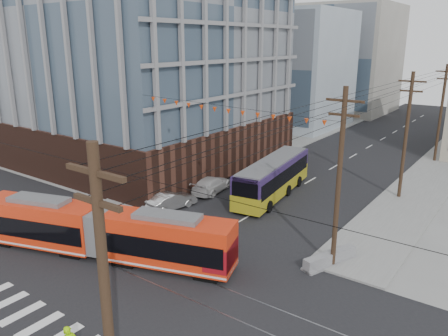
{
  "coord_description": "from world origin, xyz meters",
  "views": [
    {
      "loc": [
        17.27,
        -12.59,
        13.37
      ],
      "look_at": [
        -0.45,
        11.92,
        4.56
      ],
      "focal_mm": 35.0,
      "sensor_mm": 36.0,
      "label": 1
    }
  ],
  "objects": [
    {
      "name": "parked_car_white",
      "position": [
        -5.92,
        17.52,
        0.73
      ],
      "size": [
        2.8,
        5.26,
        1.45
      ],
      "primitive_type": "imported",
      "rotation": [
        0.0,
        0.0,
        3.3
      ],
      "color": "beige",
      "rests_on": "ground"
    },
    {
      "name": "parked_car_silver",
      "position": [
        -6.05,
        12.28,
        0.71
      ],
      "size": [
        2.28,
        4.53,
        1.43
      ],
      "primitive_type": "imported",
      "rotation": [
        0.0,
        0.0,
        2.96
      ],
      "color": "#A5A5A5",
      "rests_on": "ground"
    },
    {
      "name": "city_bus",
      "position": [
        -0.93,
        20.08,
        1.69
      ],
      "size": [
        4.21,
        12.17,
        3.38
      ],
      "primitive_type": null,
      "rotation": [
        0.0,
        0.0,
        0.14
      ],
      "color": "#2F1D4D",
      "rests_on": "ground"
    },
    {
      "name": "bg_bldg_nw_near",
      "position": [
        -17.0,
        52.0,
        9.0
      ],
      "size": [
        18.0,
        16.0,
        18.0
      ],
      "primitive_type": "cube",
      "color": "#8C99A5",
      "rests_on": "ground"
    },
    {
      "name": "office_building",
      "position": [
        -22.0,
        23.0,
        14.3
      ],
      "size": [
        30.0,
        25.0,
        28.6
      ],
      "primitive_type": "cube",
      "color": "#381E16",
      "rests_on": "ground"
    },
    {
      "name": "streetcar",
      "position": [
        -4.02,
        3.55,
        1.68
      ],
      "size": [
        17.34,
        7.72,
        3.36
      ],
      "primitive_type": null,
      "rotation": [
        0.0,
        0.0,
        0.31
      ],
      "color": "red",
      "rests_on": "ground"
    },
    {
      "name": "bg_bldg_nw_far",
      "position": [
        -14.0,
        72.0,
        10.0
      ],
      "size": [
        16.0,
        18.0,
        20.0
      ],
      "primitive_type": "cube",
      "color": "gray",
      "rests_on": "ground"
    },
    {
      "name": "jersey_barrier",
      "position": [
        8.3,
        11.07,
        0.4
      ],
      "size": [
        2.32,
        4.06,
        0.8
      ],
      "primitive_type": "cube",
      "rotation": [
        0.0,
        0.0,
        -0.38
      ],
      "color": "slate",
      "rests_on": "ground"
    },
    {
      "name": "ground",
      "position": [
        0.0,
        0.0,
        0.0
      ],
      "size": [
        160.0,
        160.0,
        0.0
      ],
      "primitive_type": "plane",
      "color": "slate"
    },
    {
      "name": "utility_pole_near",
      "position": [
        8.5,
        -6.0,
        5.5
      ],
      "size": [
        0.3,
        0.3,
        11.0
      ],
      "primitive_type": "cylinder",
      "color": "black",
      "rests_on": "ground"
    },
    {
      "name": "parked_car_grey",
      "position": [
        -5.34,
        26.25,
        0.59
      ],
      "size": [
        2.73,
        4.54,
        1.18
      ],
      "primitive_type": "imported",
      "rotation": [
        0.0,
        0.0,
        3.33
      ],
      "color": "#444649",
      "rests_on": "ground"
    }
  ]
}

